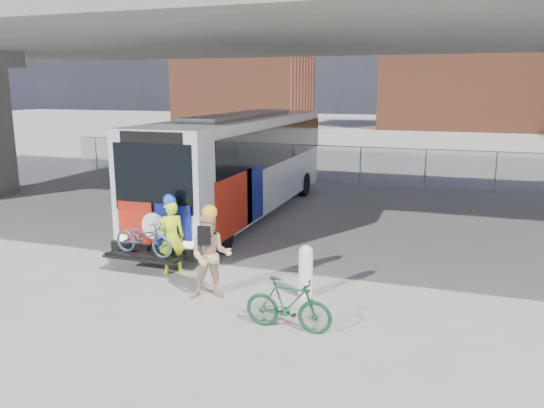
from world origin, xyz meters
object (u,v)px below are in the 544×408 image
at_px(bollard, 306,269).
at_px(cyclist_hivis, 171,235).
at_px(bus, 242,158).
at_px(bike_parked, 288,304).
at_px(cyclist_tan, 211,255).

distance_m(bollard, cyclist_hivis, 3.63).
xyz_separation_m(bus, cyclist_hivis, (0.63, -6.32, -1.13)).
distance_m(bus, cyclist_hivis, 6.45).
relative_size(bollard, bike_parked, 0.69).
xyz_separation_m(bus, cyclist_tan, (2.26, -7.48, -1.11)).
xyz_separation_m(bollard, cyclist_hivis, (-3.59, 0.44, 0.34)).
height_order(bollard, cyclist_hivis, cyclist_hivis).
relative_size(cyclist_tan, bike_parked, 1.23).
bearing_deg(bike_parked, bollard, 5.80).
xyz_separation_m(bus, bollard, (4.22, -6.76, -1.47)).
xyz_separation_m(bollard, bike_parked, (0.12, -1.69, -0.12)).
relative_size(bollard, cyclist_hivis, 0.59).
relative_size(bus, bike_parked, 7.49).
relative_size(bollard, cyclist_tan, 0.57).
distance_m(cyclist_tan, bike_parked, 2.35).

